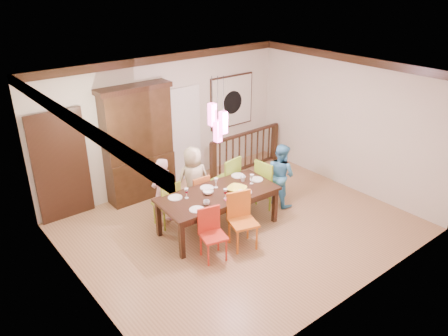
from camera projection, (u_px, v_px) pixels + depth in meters
floor at (241, 227)px, 8.32m from camera, size 6.00×6.00×0.00m
ceiling at (244, 75)px, 7.12m from camera, size 6.00×6.00×0.00m
wall_back at (167, 122)px, 9.50m from camera, size 6.00×0.00×6.00m
wall_left at (77, 210)px, 6.02m from camera, size 0.00×5.00×5.00m
wall_right at (347, 123)px, 9.42m from camera, size 0.00×5.00×5.00m
crown_molding at (243, 80)px, 7.15m from camera, size 6.00×5.00×0.16m
panel_door at (61, 168)px, 8.26m from camera, size 1.04×0.07×2.24m
white_doorway at (182, 136)px, 9.84m from camera, size 0.97×0.05×2.22m
painting at (232, 101)px, 10.43m from camera, size 1.25×0.06×1.25m
pendant_cluster at (218, 122)px, 7.42m from camera, size 0.27×0.21×1.14m
dining_table at (218, 197)px, 8.01m from camera, size 2.28×1.14×0.75m
chair_far_left at (166, 200)px, 8.20m from camera, size 0.44×0.44×0.92m
chair_far_mid at (197, 191)px, 8.63m from camera, size 0.40×0.40×0.84m
chair_far_right at (225, 176)px, 8.99m from camera, size 0.54×0.54×1.03m
chair_near_left at (213, 232)px, 7.22m from camera, size 0.49×0.49×0.89m
chair_near_mid at (243, 218)px, 7.52m from camera, size 0.56×0.56×0.99m
chair_end_right at (270, 179)px, 8.88m from camera, size 0.49×0.49×1.02m
china_hutch at (138, 143)px, 8.97m from camera, size 1.53×0.46×2.42m
balustrade at (245, 150)px, 10.53m from camera, size 2.13×0.13×0.96m
person_far_left at (162, 192)px, 8.19m from camera, size 0.55×0.43×1.34m
person_far_mid at (193, 180)px, 8.60m from camera, size 0.76×0.58×1.38m
person_end_right at (280, 175)px, 8.90m from camera, size 0.54×0.67×1.32m
serving_bowl at (237, 189)px, 8.02m from camera, size 0.45×0.45×0.08m
small_bowl at (208, 192)px, 7.94m from camera, size 0.25×0.25×0.06m
cup_left at (206, 203)px, 7.56m from camera, size 0.13×0.13×0.09m
cup_right at (243, 179)px, 8.41m from camera, size 0.14×0.14×0.10m
plate_far_left at (175, 198)px, 7.80m from camera, size 0.26×0.26×0.01m
plate_far_mid at (207, 188)px, 8.15m from camera, size 0.26×0.26×0.01m
plate_far_right at (238, 176)px, 8.64m from camera, size 0.26×0.26×0.01m
plate_near_left at (197, 210)px, 7.41m from camera, size 0.26×0.26×0.01m
plate_near_mid at (245, 192)px, 8.00m from camera, size 0.26×0.26×0.01m
plate_end_right at (256, 179)px, 8.48m from camera, size 0.26×0.26×0.01m
wine_glass_a at (186, 193)px, 7.77m from camera, size 0.08×0.08×0.19m
wine_glass_b at (216, 183)px, 8.14m from camera, size 0.08×0.08×0.19m
wine_glass_c at (226, 194)px, 7.75m from camera, size 0.08×0.08×0.19m
wine_glass_d at (252, 179)px, 8.29m from camera, size 0.08×0.08×0.19m
napkin at (230, 200)px, 7.73m from camera, size 0.18×0.14×0.01m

